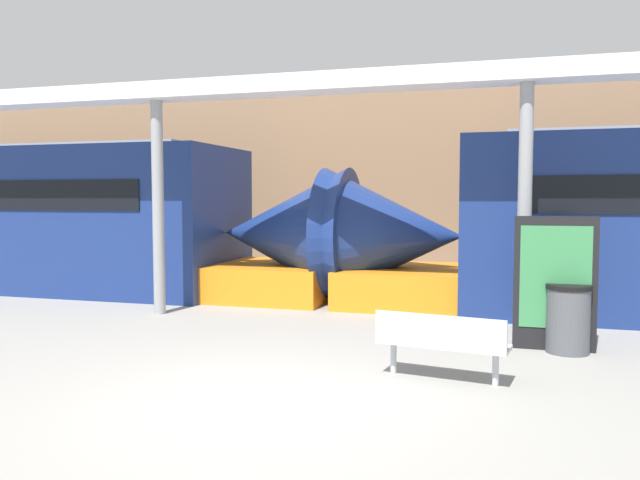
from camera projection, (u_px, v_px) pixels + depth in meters
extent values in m
plane|color=gray|center=(252.00, 403.00, 6.21)|extent=(60.00, 60.00, 0.00)
cube|color=#937051|center=(408.00, 180.00, 16.18)|extent=(56.00, 0.20, 5.00)
cone|color=navy|center=(393.00, 235.00, 12.01)|extent=(2.68, 2.63, 2.63)
cube|color=orange|center=(405.00, 286.00, 12.01)|extent=(2.41, 2.46, 0.70)
cone|color=navy|center=(286.00, 234.00, 12.62)|extent=(2.68, 2.63, 2.63)
cube|color=orange|center=(274.00, 280.00, 12.76)|extent=(2.41, 2.46, 0.70)
cube|color=#ADB2B7|center=(443.00, 344.00, 6.99)|extent=(1.50, 0.67, 0.04)
cube|color=#ADB2B7|center=(439.00, 331.00, 6.80)|extent=(1.44, 0.27, 0.34)
cylinder|color=#ADB2B7|center=(394.00, 357.00, 7.26)|extent=(0.07, 0.07, 0.39)
cylinder|color=#ADB2B7|center=(496.00, 369.00, 6.76)|extent=(0.07, 0.07, 0.39)
cylinder|color=#4C4F54|center=(568.00, 321.00, 8.21)|extent=(0.55, 0.55, 0.85)
cylinder|color=black|center=(569.00, 287.00, 8.18)|extent=(0.58, 0.58, 0.06)
cube|color=black|center=(555.00, 284.00, 8.30)|extent=(1.06, 0.06, 1.80)
cube|color=#38844C|center=(555.00, 277.00, 8.26)|extent=(0.90, 0.01, 1.37)
cylinder|color=gray|center=(525.00, 210.00, 9.17)|extent=(0.20, 0.20, 3.72)
cylinder|color=gray|center=(158.00, 208.00, 10.87)|extent=(0.20, 0.20, 3.72)
cube|color=silver|center=(528.00, 72.00, 9.04)|extent=(28.00, 0.60, 0.28)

